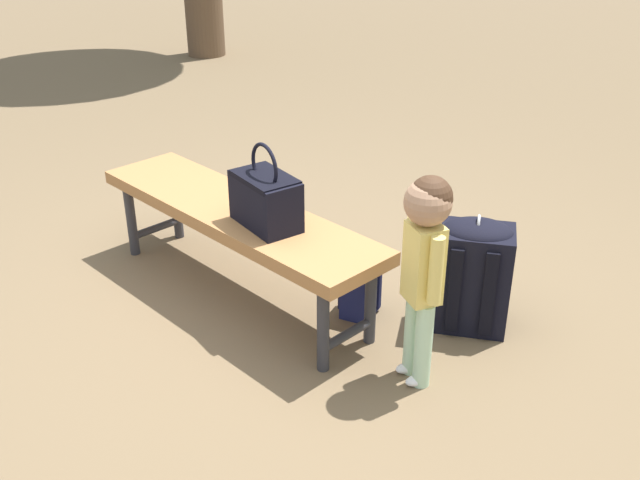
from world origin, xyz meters
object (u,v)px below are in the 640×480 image
object	(u,v)px
backpack_large	(473,271)
handbag	(266,198)
child_standing	(425,251)
backpack_small	(361,284)
park_bench	(236,219)

from	to	relation	value
backpack_large	handbag	bearing A→B (deg)	-139.58
child_standing	backpack_large	world-z (taller)	child_standing
handbag	child_standing	xyz separation A→B (m)	(0.76, 0.11, -0.00)
backpack_small	child_standing	bearing A→B (deg)	-21.81
park_bench	backpack_large	size ratio (longest dim) A/B	3.00
child_standing	backpack_small	world-z (taller)	child_standing
handbag	backpack_large	xyz separation A→B (m)	(0.68, 0.58, -0.31)
handbag	child_standing	world-z (taller)	child_standing
child_standing	backpack_small	xyz separation A→B (m)	(-0.48, 0.19, -0.42)
park_bench	backpack_small	size ratio (longest dim) A/B	5.23
child_standing	backpack_small	distance (m)	0.67
handbag	child_standing	bearing A→B (deg)	8.01
backpack_large	backpack_small	world-z (taller)	backpack_large
backpack_small	backpack_large	bearing A→B (deg)	35.24
child_standing	backpack_large	bearing A→B (deg)	100.00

